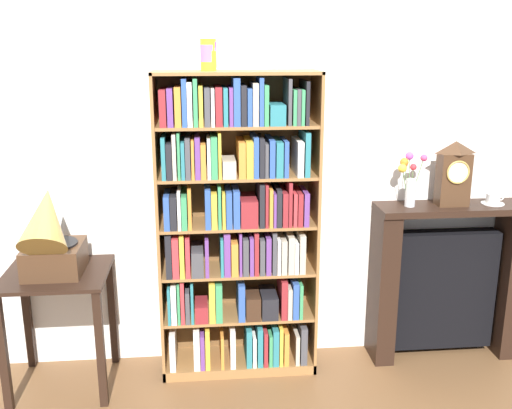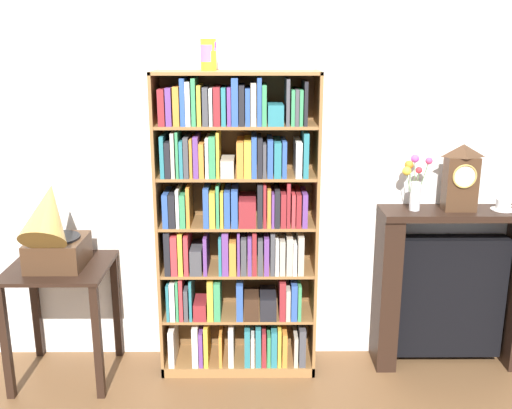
{
  "view_description": "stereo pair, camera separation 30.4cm",
  "coord_description": "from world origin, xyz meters",
  "px_view_note": "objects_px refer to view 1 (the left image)",
  "views": [
    {
      "loc": [
        -0.21,
        -3.19,
        1.98
      ],
      "look_at": [
        0.11,
        0.14,
        1.05
      ],
      "focal_mm": 41.43,
      "sensor_mm": 36.0,
      "label": 1
    },
    {
      "loc": [
        0.09,
        -3.2,
        1.98
      ],
      "look_at": [
        0.11,
        0.14,
        1.05
      ],
      "focal_mm": 41.43,
      "sensor_mm": 36.0,
      "label": 2
    }
  ],
  "objects_px": {
    "cup_stack": "(208,55)",
    "flower_vase": "(410,179)",
    "side_table_left": "(59,299)",
    "teacup_with_saucer": "(493,199)",
    "mantel_clock": "(454,173)",
    "fireplace_mantel": "(444,281)",
    "gramophone": "(49,236)",
    "bookshelf": "(237,229)"
  },
  "relations": [
    {
      "from": "teacup_with_saucer",
      "to": "flower_vase",
      "type": "bearing_deg",
      "value": 179.13
    },
    {
      "from": "teacup_with_saucer",
      "to": "fireplace_mantel",
      "type": "bearing_deg",
      "value": 175.21
    },
    {
      "from": "side_table_left",
      "to": "mantel_clock",
      "type": "distance_m",
      "value": 2.45
    },
    {
      "from": "gramophone",
      "to": "teacup_with_saucer",
      "type": "xyz_separation_m",
      "value": [
        2.62,
        0.2,
        0.09
      ]
    },
    {
      "from": "fireplace_mantel",
      "to": "cup_stack",
      "type": "bearing_deg",
      "value": -178.34
    },
    {
      "from": "flower_vase",
      "to": "cup_stack",
      "type": "bearing_deg",
      "value": -178.57
    },
    {
      "from": "cup_stack",
      "to": "teacup_with_saucer",
      "type": "distance_m",
      "value": 1.93
    },
    {
      "from": "gramophone",
      "to": "teacup_with_saucer",
      "type": "bearing_deg",
      "value": 4.27
    },
    {
      "from": "fireplace_mantel",
      "to": "teacup_with_saucer",
      "type": "xyz_separation_m",
      "value": [
        0.25,
        -0.02,
        0.54
      ]
    },
    {
      "from": "side_table_left",
      "to": "fireplace_mantel",
      "type": "distance_m",
      "value": 2.37
    },
    {
      "from": "bookshelf",
      "to": "side_table_left",
      "type": "height_order",
      "value": "bookshelf"
    },
    {
      "from": "side_table_left",
      "to": "fireplace_mantel",
      "type": "bearing_deg",
      "value": 3.69
    },
    {
      "from": "mantel_clock",
      "to": "flower_vase",
      "type": "height_order",
      "value": "mantel_clock"
    },
    {
      "from": "side_table_left",
      "to": "mantel_clock",
      "type": "height_order",
      "value": "mantel_clock"
    },
    {
      "from": "gramophone",
      "to": "mantel_clock",
      "type": "xyz_separation_m",
      "value": [
        2.35,
        0.19,
        0.26
      ]
    },
    {
      "from": "flower_vase",
      "to": "teacup_with_saucer",
      "type": "height_order",
      "value": "flower_vase"
    },
    {
      "from": "fireplace_mantel",
      "to": "flower_vase",
      "type": "height_order",
      "value": "flower_vase"
    },
    {
      "from": "flower_vase",
      "to": "mantel_clock",
      "type": "bearing_deg",
      "value": -2.27
    },
    {
      "from": "gramophone",
      "to": "mantel_clock",
      "type": "relative_size",
      "value": 1.44
    },
    {
      "from": "cup_stack",
      "to": "gramophone",
      "type": "relative_size",
      "value": 0.3
    },
    {
      "from": "gramophone",
      "to": "side_table_left",
      "type": "bearing_deg",
      "value": 90.0
    },
    {
      "from": "gramophone",
      "to": "teacup_with_saucer",
      "type": "relative_size",
      "value": 4.11
    },
    {
      "from": "fireplace_mantel",
      "to": "flower_vase",
      "type": "distance_m",
      "value": 0.74
    },
    {
      "from": "side_table_left",
      "to": "flower_vase",
      "type": "xyz_separation_m",
      "value": [
        2.08,
        0.14,
        0.63
      ]
    },
    {
      "from": "flower_vase",
      "to": "teacup_with_saucer",
      "type": "distance_m",
      "value": 0.55
    },
    {
      "from": "teacup_with_saucer",
      "to": "gramophone",
      "type": "bearing_deg",
      "value": -175.73
    },
    {
      "from": "fireplace_mantel",
      "to": "mantel_clock",
      "type": "bearing_deg",
      "value": -121.1
    },
    {
      "from": "cup_stack",
      "to": "teacup_with_saucer",
      "type": "height_order",
      "value": "cup_stack"
    },
    {
      "from": "bookshelf",
      "to": "side_table_left",
      "type": "relative_size",
      "value": 2.55
    },
    {
      "from": "mantel_clock",
      "to": "side_table_left",
      "type": "bearing_deg",
      "value": -176.86
    },
    {
      "from": "cup_stack",
      "to": "teacup_with_saucer",
      "type": "xyz_separation_m",
      "value": [
        1.73,
        0.02,
        -0.87
      ]
    },
    {
      "from": "teacup_with_saucer",
      "to": "cup_stack",
      "type": "bearing_deg",
      "value": -179.29
    },
    {
      "from": "cup_stack",
      "to": "teacup_with_saucer",
      "type": "bearing_deg",
      "value": 0.71
    },
    {
      "from": "cup_stack",
      "to": "fireplace_mantel",
      "type": "height_order",
      "value": "cup_stack"
    },
    {
      "from": "side_table_left",
      "to": "gramophone",
      "type": "height_order",
      "value": "gramophone"
    },
    {
      "from": "cup_stack",
      "to": "flower_vase",
      "type": "height_order",
      "value": "cup_stack"
    },
    {
      "from": "side_table_left",
      "to": "teacup_with_saucer",
      "type": "xyz_separation_m",
      "value": [
        2.62,
        0.13,
        0.49
      ]
    },
    {
      "from": "mantel_clock",
      "to": "teacup_with_saucer",
      "type": "xyz_separation_m",
      "value": [
        0.27,
        0.0,
        -0.17
      ]
    },
    {
      "from": "gramophone",
      "to": "fireplace_mantel",
      "type": "relative_size",
      "value": 0.56
    },
    {
      "from": "fireplace_mantel",
      "to": "side_table_left",
      "type": "bearing_deg",
      "value": -176.31
    },
    {
      "from": "cup_stack",
      "to": "side_table_left",
      "type": "height_order",
      "value": "cup_stack"
    },
    {
      "from": "gramophone",
      "to": "flower_vase",
      "type": "distance_m",
      "value": 2.11
    }
  ]
}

